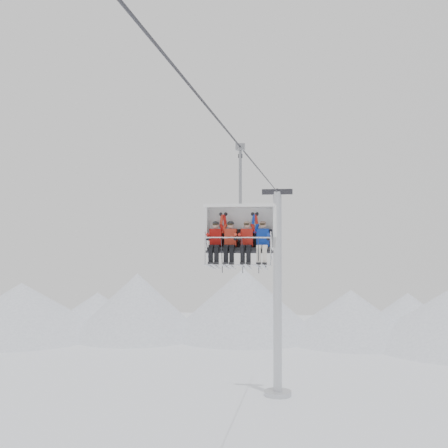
# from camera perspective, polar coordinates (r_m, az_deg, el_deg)

# --- Properties ---
(ridgeline) EXTENTS (72.00, 21.00, 7.00)m
(ridgeline) POSITION_cam_1_polar(r_m,az_deg,el_deg) (57.52, 5.18, -8.80)
(ridgeline) COLOR white
(ridgeline) RESTS_ON ground
(lift_tower_right) EXTENTS (2.00, 1.80, 13.48)m
(lift_tower_right) POSITION_cam_1_polar(r_m,az_deg,el_deg) (37.20, 5.46, -8.35)
(lift_tower_right) COLOR #B7B9BF
(lift_tower_right) RESTS_ON ground
(haul_cable) EXTENTS (0.06, 50.00, 0.06)m
(haul_cable) POSITION_cam_1_polar(r_m,az_deg,el_deg) (15.32, -0.00, 9.82)
(haul_cable) COLOR #2C2C31
(haul_cable) RESTS_ON lift_tower_left
(chairlift_carrier) EXTENTS (2.29, 1.17, 3.98)m
(chairlift_carrier) POSITION_cam_1_polar(r_m,az_deg,el_deg) (18.48, 1.72, -0.34)
(chairlift_carrier) COLOR black
(chairlift_carrier) RESTS_ON haul_cable
(skier_far_left) EXTENTS (0.39, 1.69, 1.57)m
(skier_far_left) POSITION_cam_1_polar(r_m,az_deg,el_deg) (18.30, -0.89, -1.78)
(skier_far_left) COLOR #AC100C
(skier_far_left) RESTS_ON chairlift_carrier
(skier_center_left) EXTENTS (0.39, 1.69, 1.57)m
(skier_center_left) POSITION_cam_1_polar(r_m,az_deg,el_deg) (18.22, 0.64, -1.78)
(skier_center_left) COLOR red
(skier_center_left) RESTS_ON chairlift_carrier
(skier_center_right) EXTENTS (0.39, 1.69, 1.57)m
(skier_center_right) POSITION_cam_1_polar(r_m,az_deg,el_deg) (18.15, 2.33, -1.78)
(skier_center_right) COLOR red
(skier_center_right) RESTS_ON chairlift_carrier
(skier_far_right) EXTENTS (0.39, 1.69, 1.57)m
(skier_far_right) POSITION_cam_1_polar(r_m,az_deg,el_deg) (18.10, 3.94, -1.78)
(skier_far_right) COLOR #0E33AD
(skier_far_right) RESTS_ON chairlift_carrier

